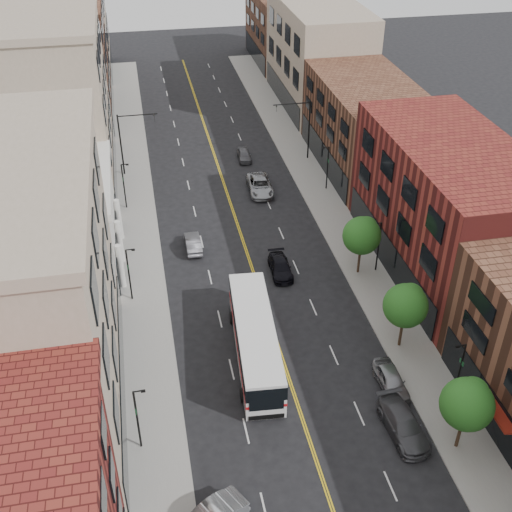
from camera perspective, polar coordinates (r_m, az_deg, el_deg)
sidewalk_left at (r=65.31m, az=-10.41°, el=2.17°), size 4.00×110.00×0.15m
sidewalk_right at (r=68.01m, az=6.62°, el=3.92°), size 4.00×110.00×0.15m
bldg_l_tanoffice at (r=42.81m, az=-19.70°, el=-4.09°), size 10.00×22.00×18.00m
bldg_l_white at (r=60.39m, az=-17.25°, el=2.61°), size 10.00×14.00×8.00m
bldg_l_far_a at (r=73.61m, az=-17.16°, el=12.76°), size 10.00×20.00×18.00m
bldg_l_far_b at (r=92.97m, az=-16.31°, el=16.27°), size 10.00×20.00×15.00m
bldg_l_far_c at (r=109.71m, az=-16.11°, el=20.30°), size 10.00×16.00×20.00m
bldg_r_mid at (r=58.88m, az=16.65°, el=4.14°), size 10.00×22.00×12.00m
bldg_r_far_a at (r=76.44m, az=9.80°, el=11.32°), size 10.00×20.00×10.00m
bldg_r_far_b at (r=94.51m, az=5.52°, el=17.39°), size 10.00×22.00×14.00m
bldg_r_far_c at (r=113.51m, az=2.57°, el=19.58°), size 10.00×18.00×11.00m
tree_r_1 at (r=43.04m, az=18.32°, el=-12.24°), size 3.40×3.40×5.59m
tree_r_2 at (r=49.48m, az=13.22°, el=-4.18°), size 3.40×3.40×5.59m
tree_r_3 at (r=56.96m, az=9.45°, el=1.92°), size 3.40×3.40×5.59m
lamp_l_1 at (r=42.42m, az=-10.48°, el=-13.82°), size 0.81×0.55×5.05m
lamp_l_2 at (r=54.54m, az=-11.20°, el=-1.37°), size 0.81×0.55×5.05m
lamp_l_3 at (r=68.28m, az=-11.65°, el=6.32°), size 0.81×0.55×5.05m
lamp_r_1 at (r=46.84m, az=17.64°, el=-9.52°), size 0.81×0.55×5.05m
lamp_r_2 at (r=58.04m, az=10.82°, el=1.07°), size 0.81×0.55×5.05m
lamp_r_3 at (r=71.10m, az=6.35°, el=8.01°), size 0.81×0.55×5.05m
signal_mast_left at (r=74.79m, az=-11.43°, el=10.32°), size 4.49×0.18×7.20m
signal_mast_right at (r=77.22m, az=4.22°, el=11.68°), size 4.49×0.18×7.20m
city_bus at (r=48.56m, az=-0.07°, el=-7.31°), size 3.85×13.12×3.33m
car_parked_mid at (r=45.31m, az=12.97°, el=-14.40°), size 2.44×5.38×1.53m
car_parked_far at (r=48.08m, az=11.91°, el=-10.74°), size 1.74×4.29×1.46m
car_lane_behind at (r=61.61m, az=-5.62°, el=1.14°), size 1.44×4.09×1.35m
car_lane_a at (r=58.12m, az=2.18°, el=-0.99°), size 1.94×4.50×1.29m
car_lane_b at (r=71.23m, az=0.36°, el=6.30°), size 2.88×5.74×1.56m
car_lane_c at (r=78.59m, az=-1.08°, el=8.99°), size 1.69×3.82×1.28m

